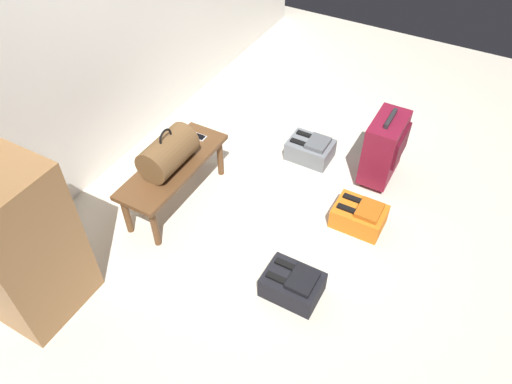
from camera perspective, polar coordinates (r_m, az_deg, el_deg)
ground_plane at (r=3.86m, az=3.93°, el=-1.34°), size 6.60×6.60×0.00m
bench at (r=3.70m, az=-9.75°, el=2.65°), size 1.00×0.36×0.39m
duffel_bag_brown at (r=3.56m, az=-10.41°, el=4.63°), size 0.44×0.26×0.34m
cell_phone at (r=3.88m, az=-6.99°, el=6.60°), size 0.07×0.14×0.01m
suitcase_upright_burgundy at (r=4.00m, az=15.01°, el=5.15°), size 0.44×0.26×0.62m
backpack_orange at (r=3.72m, az=12.20°, el=-2.78°), size 0.28×0.38×0.21m
backpack_dark at (r=3.26m, az=4.41°, el=-10.89°), size 0.28×0.38×0.21m
backpack_grey at (r=4.23m, az=6.49°, el=5.08°), size 0.28×0.38×0.21m
side_cabinet at (r=3.16m, az=-25.96°, el=-6.03°), size 0.56×0.44×1.10m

